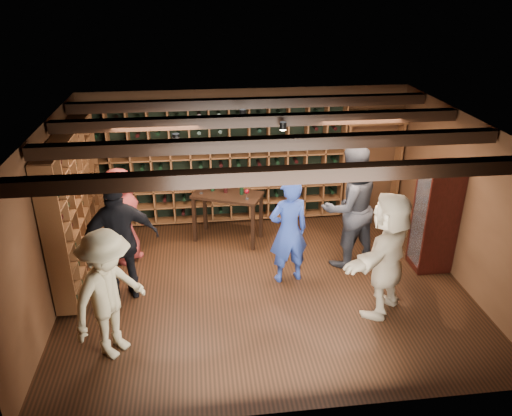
{
  "coord_description": "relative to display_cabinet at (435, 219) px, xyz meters",
  "views": [
    {
      "loc": [
        -0.92,
        -6.42,
        4.32
      ],
      "look_at": [
        -0.11,
        0.2,
        1.21
      ],
      "focal_mm": 35.0,
      "sensor_mm": 36.0,
      "label": 1
    }
  ],
  "objects": [
    {
      "name": "display_cabinet",
      "position": [
        0.0,
        0.0,
        0.0
      ],
      "size": [
        0.55,
        0.5,
        1.75
      ],
      "color": "black",
      "rests_on": "ground"
    },
    {
      "name": "room_shell",
      "position": [
        -2.71,
        -0.15,
        1.56
      ],
      "size": [
        6.0,
        6.0,
        6.0
      ],
      "color": "#4F2F1B",
      "rests_on": "ground"
    },
    {
      "name": "guest_khaki",
      "position": [
        -4.78,
        -1.47,
        -0.0
      ],
      "size": [
        1.16,
        1.26,
        1.7
      ],
      "primitive_type": "imported",
      "rotation": [
        0.0,
        0.0,
        0.94
      ],
      "color": "#9B906B",
      "rests_on": "ground"
    },
    {
      "name": "guest_woman_black",
      "position": [
        -4.79,
        -0.27,
        0.08
      ],
      "size": [
        1.18,
        0.76,
        1.87
      ],
      "primitive_type": "imported",
      "rotation": [
        0.0,
        0.0,
        3.44
      ],
      "color": "black",
      "rests_on": "ground"
    },
    {
      "name": "guest_beige",
      "position": [
        -1.16,
        -1.02,
        0.04
      ],
      "size": [
        1.54,
        1.57,
        1.8
      ],
      "primitive_type": "imported",
      "rotation": [
        0.0,
        0.0,
        3.94
      ],
      "color": "tan",
      "rests_on": "ground"
    },
    {
      "name": "crate_shelf",
      "position": [
        -0.31,
        2.12,
        0.71
      ],
      "size": [
        1.2,
        0.32,
        2.07
      ],
      "color": "brown",
      "rests_on": "ground"
    },
    {
      "name": "guest_red_floral",
      "position": [
        -4.91,
        0.84,
        -0.05
      ],
      "size": [
        0.86,
        0.94,
        1.61
      ],
      "primitive_type": "imported",
      "rotation": [
        0.0,
        0.0,
        1.0
      ],
      "color": "maroon",
      "rests_on": "ground"
    },
    {
      "name": "ground",
      "position": [
        -2.71,
        -0.2,
        -0.86
      ],
      "size": [
        6.0,
        6.0,
        0.0
      ],
      "primitive_type": "plane",
      "color": "black",
      "rests_on": "ground"
    },
    {
      "name": "man_grey_suit",
      "position": [
        -1.31,
        0.29,
        0.15
      ],
      "size": [
        1.16,
        1.02,
        2.01
      ],
      "primitive_type": "imported",
      "rotation": [
        0.0,
        0.0,
        3.45
      ],
      "color": "black",
      "rests_on": "ground"
    },
    {
      "name": "tasting_table",
      "position": [
        -3.17,
        1.33,
        -0.07
      ],
      "size": [
        1.32,
        1.01,
        1.17
      ],
      "rotation": [
        0.0,
        0.0,
        -0.41
      ],
      "color": "black",
      "rests_on": "ground"
    },
    {
      "name": "wine_rack_back",
      "position": [
        -3.24,
        2.13,
        0.29
      ],
      "size": [
        4.65,
        0.3,
        2.2
      ],
      "color": "brown",
      "rests_on": "ground"
    },
    {
      "name": "wine_rack_left",
      "position": [
        -5.54,
        0.62,
        0.29
      ],
      "size": [
        0.3,
        2.65,
        2.2
      ],
      "color": "brown",
      "rests_on": "ground"
    },
    {
      "name": "man_blue_shirt",
      "position": [
        -2.34,
        -0.09,
        -0.01
      ],
      "size": [
        0.68,
        0.51,
        1.69
      ],
      "primitive_type": "imported",
      "rotation": [
        0.0,
        0.0,
        3.33
      ],
      "color": "navy",
      "rests_on": "ground"
    }
  ]
}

